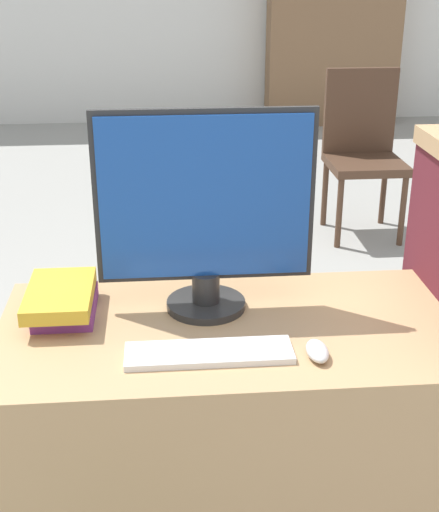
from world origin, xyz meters
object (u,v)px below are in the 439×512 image
object	(u,v)px
keyboard	(209,353)
monitor	(205,211)
book_stack	(62,300)
far_chair	(363,145)
mouse	(317,351)

from	to	relation	value
keyboard	monitor	bearing A→B (deg)	87.70
monitor	keyboard	distance (m)	0.36
monitor	book_stack	world-z (taller)	monitor
keyboard	far_chair	xyz separation A→B (m)	(1.13, 2.69, -0.21)
keyboard	book_stack	world-z (taller)	book_stack
monitor	book_stack	distance (m)	0.44
keyboard	mouse	bearing A→B (deg)	-5.86
keyboard	far_chair	bearing A→B (deg)	67.28
mouse	keyboard	bearing A→B (deg)	174.14
monitor	far_chair	size ratio (longest dim) A/B	0.56
mouse	book_stack	distance (m)	0.67
keyboard	book_stack	distance (m)	0.44
far_chair	keyboard	bearing A→B (deg)	-144.13
monitor	book_stack	size ratio (longest dim) A/B	2.09
monitor	keyboard	world-z (taller)	monitor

